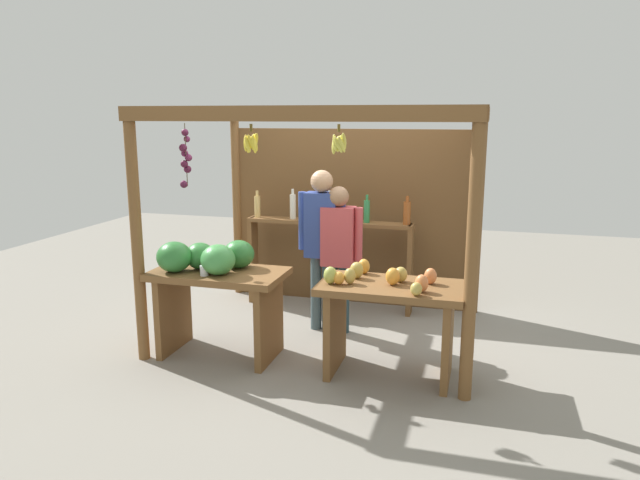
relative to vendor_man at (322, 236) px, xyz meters
name	(u,v)px	position (x,y,z in m)	size (l,w,h in m)	color
ground_plane	(326,333)	(0.07, -0.09, -0.98)	(12.00, 12.00, 0.00)	gray
market_stall	(337,196)	(0.06, 0.36, 0.35)	(2.93, 2.23, 2.22)	brown
fruit_counter_left	(213,278)	(-0.75, -0.90, -0.25)	(1.18, 0.70, 1.06)	brown
fruit_counter_right	(389,307)	(0.83, -0.89, -0.38)	(1.18, 0.64, 0.94)	brown
bottle_shelf_unit	(329,240)	(-0.11, 0.70, -0.20)	(1.87, 0.22, 1.34)	brown
vendor_man	(322,236)	(0.00, 0.00, 0.00)	(0.48, 0.22, 1.63)	#3F5258
vendor_woman	(338,247)	(0.18, -0.02, -0.10)	(0.48, 0.20, 1.48)	#273F45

